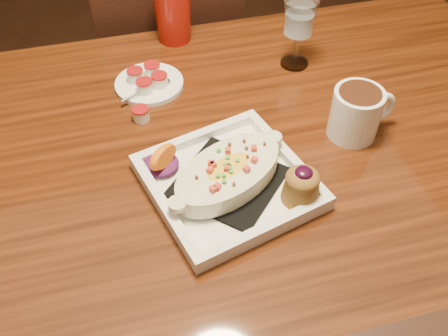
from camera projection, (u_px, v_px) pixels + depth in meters
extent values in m
plane|color=black|center=(220.00, 321.00, 1.53)|extent=(7.00, 7.00, 0.00)
cube|color=#682C0E|center=(218.00, 153.00, 1.00)|extent=(1.50, 0.90, 0.04)
cylinder|color=black|center=(389.00, 120.00, 1.63)|extent=(0.07, 0.07, 0.71)
cube|color=black|center=(167.00, 69.00, 1.67)|extent=(0.42, 0.42, 0.04)
cylinder|color=black|center=(207.00, 86.00, 1.97)|extent=(0.04, 0.04, 0.45)
cylinder|color=black|center=(121.00, 99.00, 1.91)|extent=(0.04, 0.04, 0.45)
cylinder|color=black|center=(229.00, 143.00, 1.75)|extent=(0.04, 0.04, 0.45)
cylinder|color=black|center=(132.00, 161.00, 1.69)|extent=(0.04, 0.04, 0.45)
cube|color=black|center=(172.00, 33.00, 1.36)|extent=(0.40, 0.03, 0.46)
cube|color=white|center=(228.00, 185.00, 0.90)|extent=(0.33, 0.33, 0.01)
cube|color=black|center=(228.00, 182.00, 0.90)|extent=(0.24, 0.24, 0.01)
ellipsoid|color=yellow|center=(228.00, 173.00, 0.88)|extent=(0.22, 0.18, 0.04)
ellipsoid|color=#541350|center=(161.00, 164.00, 0.92)|extent=(0.06, 0.07, 0.02)
cone|color=olive|center=(301.00, 188.00, 0.86)|extent=(0.07, 0.07, 0.05)
ellipsoid|color=olive|center=(303.00, 179.00, 0.84)|extent=(0.06, 0.06, 0.03)
ellipsoid|color=black|center=(304.00, 173.00, 0.83)|extent=(0.03, 0.03, 0.01)
cylinder|color=white|center=(355.00, 114.00, 0.97)|extent=(0.10, 0.10, 0.10)
cylinder|color=#33190E|center=(360.00, 97.00, 0.94)|extent=(0.08, 0.08, 0.02)
torus|color=white|center=(378.00, 108.00, 0.98)|extent=(0.07, 0.02, 0.07)
cylinder|color=silver|center=(294.00, 63.00, 1.17)|extent=(0.07, 0.07, 0.01)
cylinder|color=silver|center=(296.00, 49.00, 1.14)|extent=(0.01, 0.01, 0.07)
cone|color=silver|center=(300.00, 17.00, 1.09)|extent=(0.08, 0.08, 0.08)
cylinder|color=white|center=(149.00, 84.00, 1.11)|extent=(0.15, 0.15, 0.01)
cylinder|color=white|center=(135.00, 76.00, 1.10)|extent=(0.03, 0.03, 0.03)
cylinder|color=red|center=(135.00, 71.00, 1.09)|extent=(0.04, 0.04, 0.00)
cylinder|color=white|center=(153.00, 70.00, 1.12)|extent=(0.03, 0.03, 0.03)
cylinder|color=red|center=(152.00, 65.00, 1.11)|extent=(0.04, 0.04, 0.00)
cylinder|color=white|center=(160.00, 81.00, 1.09)|extent=(0.03, 0.03, 0.03)
cylinder|color=red|center=(159.00, 75.00, 1.08)|extent=(0.04, 0.04, 0.00)
cylinder|color=white|center=(145.00, 87.00, 1.07)|extent=(0.03, 0.03, 0.03)
cylinder|color=red|center=(144.00, 82.00, 1.06)|extent=(0.04, 0.04, 0.00)
cylinder|color=white|center=(141.00, 114.00, 1.03)|extent=(0.03, 0.03, 0.03)
cylinder|color=red|center=(140.00, 109.00, 1.02)|extent=(0.04, 0.04, 0.00)
cone|color=#AE170C|center=(173.00, 11.00, 1.19)|extent=(0.09, 0.09, 0.15)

